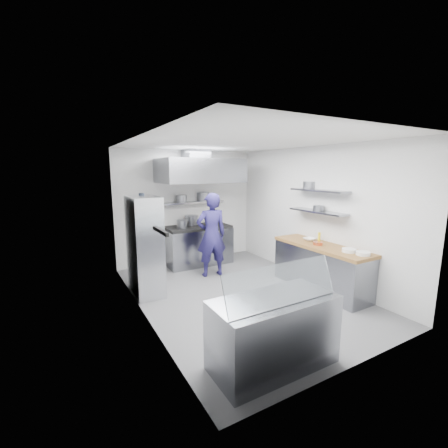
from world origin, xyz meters
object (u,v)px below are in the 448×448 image
chef (211,235)px  display_case (273,332)px  wire_rack (145,246)px  gas_range (198,246)px

chef → display_case: chef is taller
wire_rack → display_case: (0.74, -2.90, -0.50)m
wire_rack → gas_range: bearing=36.4°
chef → wire_rack: (-1.53, -0.26, 0.01)m
wire_rack → display_case: 3.03m
gas_range → chef: chef is taller
gas_range → wire_rack: size_ratio=0.86×
gas_range → chef: size_ratio=0.87×
chef → display_case: (-0.79, -3.16, -0.49)m
gas_range → display_case: size_ratio=1.07×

